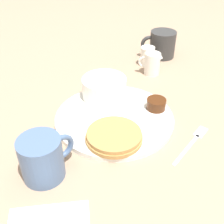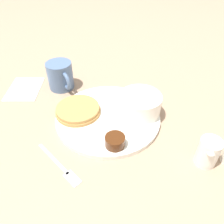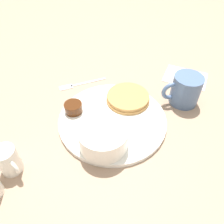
{
  "view_description": "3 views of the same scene",
  "coord_description": "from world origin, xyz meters",
  "px_view_note": "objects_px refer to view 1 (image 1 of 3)",
  "views": [
    {
      "loc": [
        -0.06,
        0.54,
        0.42
      ],
      "look_at": [
        0.0,
        0.01,
        0.03
      ],
      "focal_mm": 45.0,
      "sensor_mm": 36.0,
      "label": 1
    },
    {
      "loc": [
        -0.43,
        -0.13,
        0.4
      ],
      "look_at": [
        -0.02,
        -0.02,
        0.04
      ],
      "focal_mm": 35.0,
      "sensor_mm": 36.0,
      "label": 2
    },
    {
      "loc": [
        0.24,
        -0.31,
        0.43
      ],
      "look_at": [
        -0.0,
        -0.0,
        0.04
      ],
      "focal_mm": 35.0,
      "sensor_mm": 36.0,
      "label": 3
    }
  ],
  "objects_px": {
    "creamer_pitcher_far": "(147,56)",
    "plate": "(114,118)",
    "fork": "(194,140)",
    "coffee_mug": "(43,158)",
    "bowl": "(104,87)",
    "creamer_pitcher_near": "(152,63)",
    "second_mug": "(162,44)"
  },
  "relations": [
    {
      "from": "plate",
      "to": "coffee_mug",
      "type": "distance_m",
      "value": 0.22
    },
    {
      "from": "bowl",
      "to": "creamer_pitcher_far",
      "type": "height_order",
      "value": "bowl"
    },
    {
      "from": "bowl",
      "to": "coffee_mug",
      "type": "distance_m",
      "value": 0.28
    },
    {
      "from": "creamer_pitcher_far",
      "to": "second_mug",
      "type": "distance_m",
      "value": 0.09
    },
    {
      "from": "creamer_pitcher_far",
      "to": "fork",
      "type": "relative_size",
      "value": 0.49
    },
    {
      "from": "coffee_mug",
      "to": "second_mug",
      "type": "height_order",
      "value": "same"
    },
    {
      "from": "plate",
      "to": "second_mug",
      "type": "bearing_deg",
      "value": -106.62
    },
    {
      "from": "creamer_pitcher_far",
      "to": "fork",
      "type": "distance_m",
      "value": 0.38
    },
    {
      "from": "coffee_mug",
      "to": "creamer_pitcher_near",
      "type": "height_order",
      "value": "coffee_mug"
    },
    {
      "from": "fork",
      "to": "second_mug",
      "type": "relative_size",
      "value": 1.17
    },
    {
      "from": "second_mug",
      "to": "creamer_pitcher_near",
      "type": "bearing_deg",
      "value": 77.32
    },
    {
      "from": "creamer_pitcher_near",
      "to": "fork",
      "type": "height_order",
      "value": "creamer_pitcher_near"
    },
    {
      "from": "plate",
      "to": "creamer_pitcher_far",
      "type": "relative_size",
      "value": 4.25
    },
    {
      "from": "plate",
      "to": "coffee_mug",
      "type": "xyz_separation_m",
      "value": [
        0.11,
        0.19,
        0.04
      ]
    },
    {
      "from": "creamer_pitcher_near",
      "to": "creamer_pitcher_far",
      "type": "bearing_deg",
      "value": -75.2
    },
    {
      "from": "creamer_pitcher_far",
      "to": "plate",
      "type": "bearing_deg",
      "value": 77.46
    },
    {
      "from": "plate",
      "to": "creamer_pitcher_far",
      "type": "height_order",
      "value": "creamer_pitcher_far"
    },
    {
      "from": "second_mug",
      "to": "creamer_pitcher_far",
      "type": "bearing_deg",
      "value": 58.39
    },
    {
      "from": "bowl",
      "to": "coffee_mug",
      "type": "height_order",
      "value": "coffee_mug"
    },
    {
      "from": "creamer_pitcher_near",
      "to": "second_mug",
      "type": "relative_size",
      "value": 0.62
    },
    {
      "from": "coffee_mug",
      "to": "fork",
      "type": "bearing_deg",
      "value": -155.32
    },
    {
      "from": "coffee_mug",
      "to": "fork",
      "type": "distance_m",
      "value": 0.33
    },
    {
      "from": "plate",
      "to": "second_mug",
      "type": "height_order",
      "value": "second_mug"
    },
    {
      "from": "creamer_pitcher_far",
      "to": "creamer_pitcher_near",
      "type": "bearing_deg",
      "value": 104.8
    },
    {
      "from": "bowl",
      "to": "creamer_pitcher_far",
      "type": "xyz_separation_m",
      "value": [
        -0.11,
        -0.23,
        -0.01
      ]
    },
    {
      "from": "fork",
      "to": "plate",
      "type": "bearing_deg",
      "value": -15.84
    },
    {
      "from": "coffee_mug",
      "to": "creamer_pitcher_near",
      "type": "bearing_deg",
      "value": -114.0
    },
    {
      "from": "bowl",
      "to": "second_mug",
      "type": "relative_size",
      "value": 0.97
    },
    {
      "from": "plate",
      "to": "creamer_pitcher_near",
      "type": "distance_m",
      "value": 0.26
    },
    {
      "from": "creamer_pitcher_far",
      "to": "coffee_mug",
      "type": "bearing_deg",
      "value": 70.17
    },
    {
      "from": "coffee_mug",
      "to": "creamer_pitcher_near",
      "type": "relative_size",
      "value": 1.35
    },
    {
      "from": "bowl",
      "to": "fork",
      "type": "bearing_deg",
      "value": 149.05
    }
  ]
}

